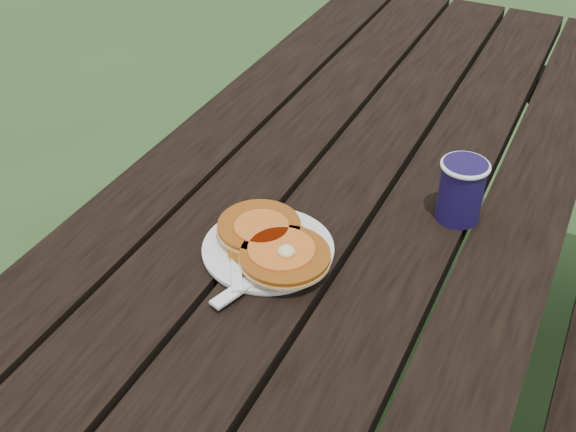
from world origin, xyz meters
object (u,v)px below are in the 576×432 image
at_px(picnic_table, 348,315).
at_px(pancake_stack, 272,244).
at_px(plate, 268,250).
at_px(coffee_cup, 462,187).

bearing_deg(picnic_table, pancake_stack, -94.96).
xyz_separation_m(plate, pancake_stack, (0.01, -0.01, 0.02)).
height_order(picnic_table, coffee_cup, coffee_cup).
bearing_deg(pancake_stack, coffee_cup, 44.09).
relative_size(plate, pancake_stack, 0.99).
height_order(plate, pancake_stack, pancake_stack).
height_order(picnic_table, pancake_stack, pancake_stack).
distance_m(picnic_table, coffee_cup, 0.49).
bearing_deg(coffee_cup, pancake_stack, -135.91).
distance_m(pancake_stack, coffee_cup, 0.32).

